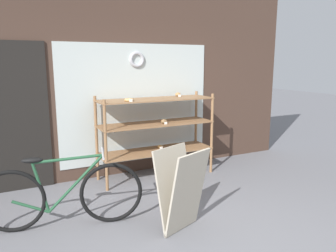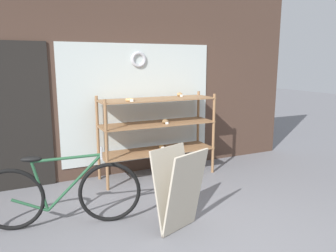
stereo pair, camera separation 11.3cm
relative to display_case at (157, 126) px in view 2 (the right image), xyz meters
The scene contains 5 objects.
ground_plane 2.28m from the display_case, 99.95° to the right, with size 30.00×30.00×0.00m, color slate.
storefront_facade 1.17m from the display_case, 134.55° to the left, with size 6.26×0.13×3.79m.
display_case is the anchor object (origin of this frame).
bicycle 1.98m from the display_case, 147.04° to the right, with size 1.71×0.57×0.84m.
sandwich_board 1.80m from the display_case, 105.97° to the right, with size 0.62×0.54×0.91m.
Camera 2 is at (-1.64, -2.55, 1.82)m, focal length 35.00 mm.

